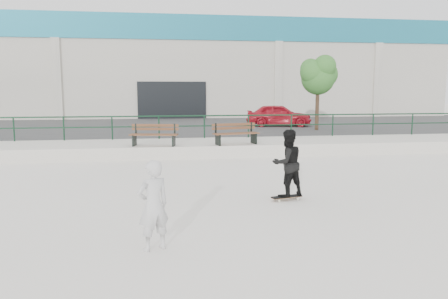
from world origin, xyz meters
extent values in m
plane|color=silver|center=(0.00, 0.00, 0.00)|extent=(120.00, 120.00, 0.00)
cube|color=beige|center=(0.00, 9.50, 0.25)|extent=(30.00, 3.00, 0.50)
cube|color=#3A3A3A|center=(0.00, 18.00, 0.25)|extent=(60.00, 14.00, 0.50)
cylinder|color=#133521|center=(0.00, 10.80, 1.50)|extent=(28.00, 0.06, 0.06)
cylinder|color=#133521|center=(0.00, 10.80, 1.05)|extent=(28.00, 0.05, 0.05)
cylinder|color=#133521|center=(-7.00, 10.80, 1.00)|extent=(0.06, 0.06, 1.00)
cylinder|color=#133521|center=(-5.00, 10.80, 1.00)|extent=(0.06, 0.06, 1.00)
cylinder|color=#133521|center=(-3.00, 10.80, 1.00)|extent=(0.06, 0.06, 1.00)
cylinder|color=#133521|center=(-1.00, 10.80, 1.00)|extent=(0.06, 0.06, 1.00)
cylinder|color=#133521|center=(1.00, 10.80, 1.00)|extent=(0.06, 0.06, 1.00)
cylinder|color=#133521|center=(3.00, 10.80, 1.00)|extent=(0.06, 0.06, 1.00)
cylinder|color=#133521|center=(5.00, 10.80, 1.00)|extent=(0.06, 0.06, 1.00)
cylinder|color=#133521|center=(7.00, 10.80, 1.00)|extent=(0.06, 0.06, 1.00)
cylinder|color=#133521|center=(9.00, 10.80, 1.00)|extent=(0.06, 0.06, 1.00)
cylinder|color=#133521|center=(11.00, 10.80, 1.00)|extent=(0.06, 0.06, 1.00)
cube|color=beige|center=(0.00, 32.00, 4.00)|extent=(44.00, 16.00, 8.00)
cube|color=teal|center=(0.00, 32.00, 7.10)|extent=(44.20, 16.20, 1.80)
cube|color=black|center=(0.00, 23.95, 1.60)|extent=(5.00, 0.15, 3.20)
cube|color=beige|center=(-8.00, 23.90, 3.10)|extent=(0.60, 0.25, 6.20)
cube|color=beige|center=(8.00, 23.90, 3.10)|extent=(0.60, 0.25, 6.20)
cube|color=beige|center=(16.00, 23.90, 3.10)|extent=(0.60, 0.25, 6.20)
cube|color=brown|center=(-1.24, 8.25, 0.94)|extent=(1.82, 0.49, 0.04)
cube|color=brown|center=(-1.20, 8.43, 0.94)|extent=(1.82, 0.49, 0.04)
cube|color=brown|center=(-1.16, 8.61, 0.94)|extent=(1.82, 0.49, 0.04)
cube|color=brown|center=(-1.15, 8.69, 1.13)|extent=(1.81, 0.41, 0.10)
cube|color=brown|center=(-1.15, 8.69, 1.28)|extent=(1.81, 0.41, 0.10)
cube|color=black|center=(-1.95, 8.58, 0.71)|extent=(0.16, 0.51, 0.43)
cube|color=black|center=(-1.90, 8.84, 1.13)|extent=(0.07, 0.06, 0.43)
cube|color=black|center=(-0.45, 8.28, 0.71)|extent=(0.16, 0.51, 0.43)
cube|color=black|center=(-0.40, 8.54, 1.13)|extent=(0.07, 0.06, 0.43)
cube|color=brown|center=(2.05, 8.22, 0.94)|extent=(1.82, 0.50, 0.04)
cube|color=brown|center=(2.01, 8.40, 0.94)|extent=(1.82, 0.50, 0.04)
cube|color=brown|center=(1.97, 8.58, 0.94)|extent=(1.82, 0.50, 0.04)
cube|color=brown|center=(1.95, 8.66, 1.13)|extent=(1.80, 0.42, 0.10)
cube|color=brown|center=(1.95, 8.66, 1.27)|extent=(1.80, 0.42, 0.10)
cube|color=black|center=(1.26, 8.24, 0.71)|extent=(0.17, 0.51, 0.43)
cube|color=black|center=(1.21, 8.50, 1.13)|extent=(0.07, 0.06, 0.43)
cube|color=black|center=(2.76, 8.56, 0.71)|extent=(0.17, 0.51, 0.43)
cube|color=black|center=(2.70, 8.82, 1.13)|extent=(0.07, 0.06, 0.43)
cylinder|color=#463323|center=(7.34, 13.78, 1.68)|extent=(0.20, 0.20, 2.35)
sphere|color=#295B21|center=(7.34, 13.78, 3.24)|extent=(1.76, 1.76, 1.76)
sphere|color=#295B21|center=(7.83, 14.08, 3.44)|extent=(1.37, 1.37, 1.37)
sphere|color=#295B21|center=(6.95, 13.59, 3.54)|extent=(1.27, 1.27, 1.27)
sphere|color=#295B21|center=(7.53, 13.39, 3.83)|extent=(1.18, 1.18, 1.18)
sphere|color=#295B21|center=(7.04, 14.18, 3.73)|extent=(1.08, 1.08, 1.08)
imported|color=red|center=(5.99, 16.45, 1.15)|extent=(4.03, 2.32, 1.29)
cube|color=black|center=(2.04, 1.58, 0.09)|extent=(0.81, 0.39, 0.02)
cube|color=brown|center=(2.04, 1.58, 0.07)|extent=(0.81, 0.39, 0.01)
cube|color=#A4A5AA|center=(1.79, 1.51, 0.04)|extent=(0.10, 0.17, 0.03)
cube|color=#A4A5AA|center=(2.30, 1.64, 0.04)|extent=(0.10, 0.17, 0.03)
cylinder|color=beige|center=(1.82, 1.42, 0.03)|extent=(0.06, 0.04, 0.06)
cylinder|color=beige|center=(1.77, 1.61, 0.03)|extent=(0.06, 0.04, 0.06)
cylinder|color=beige|center=(2.32, 1.55, 0.03)|extent=(0.06, 0.04, 0.06)
cylinder|color=beige|center=(2.27, 1.73, 0.03)|extent=(0.06, 0.04, 0.06)
imported|color=black|center=(2.04, 1.58, 0.91)|extent=(0.94, 0.82, 1.63)
imported|color=silver|center=(-1.13, -1.31, 0.77)|extent=(0.67, 0.58, 1.54)
camera|label=1|loc=(-1.01, -8.46, 2.70)|focal=35.00mm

